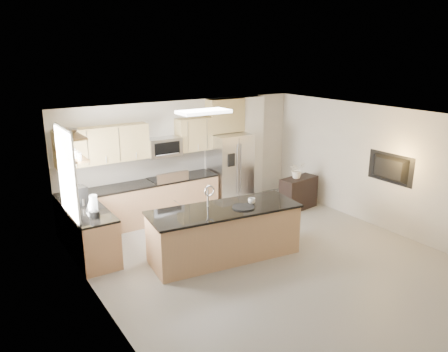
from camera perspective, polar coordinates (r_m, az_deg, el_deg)
floor at (r=8.16m, az=5.84°, el=-10.88°), size 6.50×6.50×0.00m
ceiling at (r=7.36m, az=6.42°, el=7.47°), size 6.00×6.50×0.02m
wall_back at (r=10.29m, az=-5.30°, el=2.61°), size 6.00×0.02×2.60m
wall_left at (r=6.33m, az=-15.72°, el=-6.76°), size 0.02×6.50×2.60m
wall_right at (r=9.77m, az=19.97°, el=0.95°), size 0.02×6.50×2.60m
back_counter at (r=9.75m, az=-10.68°, el=-3.45°), size 3.55×0.66×1.44m
left_counter at (r=8.38m, az=-17.04°, el=-7.34°), size 0.66×1.50×0.92m
range at (r=9.98m, az=-7.34°, el=-2.84°), size 0.76×0.64×1.14m
upper_cabinets at (r=9.51m, az=-11.89°, el=4.44°), size 3.50×0.33×0.75m
microwave at (r=9.78m, az=-7.90°, el=3.79°), size 0.76×0.40×0.40m
refrigerator at (r=10.60m, az=0.78°, el=0.79°), size 0.92×0.78×1.78m
partition_column at (r=11.11m, az=3.42°, el=3.65°), size 0.60×0.30×2.60m
window at (r=7.93m, az=-19.83°, el=0.19°), size 0.04×1.15×1.65m
shelf_lower at (r=7.98m, az=-19.32°, el=2.57°), size 0.30×1.20×0.04m
shelf_upper at (r=7.90m, az=-19.57°, el=5.17°), size 0.30×1.20×0.04m
ceiling_fixture at (r=8.44m, az=-2.67°, el=8.39°), size 1.00×0.50×0.06m
island at (r=8.06m, az=0.04°, el=-7.40°), size 2.86×1.32×1.38m
credenza at (r=10.65m, az=9.68°, el=-2.21°), size 1.01×0.53×0.77m
cup at (r=8.10m, az=3.63°, el=-3.27°), size 0.17×0.17×0.11m
platter at (r=7.91m, az=2.55°, el=-4.09°), size 0.48×0.48×0.02m
blender at (r=7.80m, az=-16.63°, el=-4.03°), size 0.18×0.18×0.41m
kettle at (r=8.17m, az=-17.01°, el=-3.59°), size 0.21×0.21×0.26m
coffee_maker at (r=8.47m, az=-18.19°, el=-2.57°), size 0.23×0.27×0.37m
bowl at (r=7.90m, az=-19.63°, el=5.63°), size 0.46×0.46×0.09m
flower_vase at (r=10.43m, az=9.53°, el=1.35°), size 0.56×0.49×0.60m
television at (r=9.57m, az=20.61°, el=0.89°), size 0.14×1.08×0.62m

